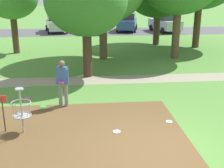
{
  "coord_description": "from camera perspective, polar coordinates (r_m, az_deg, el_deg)",
  "views": [
    {
      "loc": [
        -1.99,
        -6.6,
        4.03
      ],
      "look_at": [
        -1.09,
        2.74,
        1.0
      ],
      "focal_mm": 46.36,
      "sensor_mm": 36.0,
      "label": 1
    }
  ],
  "objects": [
    {
      "name": "player_throwing",
      "position": [
        10.49,
        -9.73,
        0.65
      ],
      "size": [
        0.5,
        0.44,
        1.71
      ],
      "color": "slate",
      "rests_on": "ground"
    },
    {
      "name": "frisbee_far_left",
      "position": [
        11.83,
        -16.36,
        -2.73
      ],
      "size": [
        0.21,
        0.21,
        0.02
      ],
      "primitive_type": "cylinder",
      "color": "#E53D99",
      "rests_on": "ground"
    },
    {
      "name": "frisbee_mid_grass",
      "position": [
        9.58,
        11.2,
        -7.3
      ],
      "size": [
        0.21,
        0.21,
        0.02
      ],
      "primitive_type": "cylinder",
      "color": "white",
      "rests_on": "ground"
    },
    {
      "name": "frisbee_scattered_a",
      "position": [
        10.85,
        -13.46,
        -4.37
      ],
      "size": [
        0.24,
        0.24,
        0.02
      ],
      "primitive_type": "cylinder",
      "color": "green",
      "rests_on": "ground"
    },
    {
      "name": "dirt_tee_pad",
      "position": [
        8.82,
        -6.21,
        -9.39
      ],
      "size": [
        6.17,
        4.57,
        0.01
      ],
      "primitive_type": "cube",
      "color": "brown",
      "rests_on": "ground"
    },
    {
      "name": "parking_lot_strip",
      "position": [
        30.49,
        -1.74,
        10.3
      ],
      "size": [
        36.0,
        6.0,
        0.01
      ],
      "primitive_type": "cube",
      "color": "#4C4C51",
      "rests_on": "ground"
    },
    {
      "name": "parked_car_rightmost",
      "position": [
        30.82,
        10.38,
        11.83
      ],
      "size": [
        2.71,
        4.5,
        1.84
      ],
      "color": "#B2B7BC",
      "rests_on": "ground"
    },
    {
      "name": "ground_plane",
      "position": [
        7.99,
        9.97,
        -12.72
      ],
      "size": [
        160.0,
        160.0,
        0.0
      ],
      "primitive_type": "plane",
      "color": "#518438"
    },
    {
      "name": "parked_car_leftmost",
      "position": [
        30.58,
        -10.95,
        11.75
      ],
      "size": [
        2.56,
        4.46,
        1.84
      ],
      "color": "#B2B7BC",
      "rests_on": "ground"
    },
    {
      "name": "gravel_path",
      "position": [
        13.84,
        3.01,
        0.94
      ],
      "size": [
        40.0,
        1.34,
        0.0
      ],
      "primitive_type": "cube",
      "color": "gray",
      "rests_on": "ground"
    },
    {
      "name": "tree_mid_right",
      "position": [
        13.81,
        -5.15,
        15.99
      ],
      "size": [
        3.84,
        3.84,
        5.24
      ],
      "color": "#422D1E",
      "rests_on": "ground"
    },
    {
      "name": "parked_car_center_right",
      "position": [
        30.97,
        3.01,
        12.12
      ],
      "size": [
        2.69,
        4.5,
        1.84
      ],
      "color": "#2D4784",
      "rests_on": "ground"
    },
    {
      "name": "frisbee_far_right",
      "position": [
        8.78,
        0.92,
        -9.37
      ],
      "size": [
        0.23,
        0.23,
        0.02
      ],
      "primitive_type": "cylinder",
      "color": "white",
      "rests_on": "ground"
    },
    {
      "name": "parked_car_center_left",
      "position": [
        29.71,
        -3.25,
        11.87
      ],
      "size": [
        2.34,
        4.38,
        1.84
      ],
      "color": "silver",
      "rests_on": "ground"
    },
    {
      "name": "disc_golf_basket",
      "position": [
        8.87,
        -17.82,
        -4.7
      ],
      "size": [
        0.98,
        0.58,
        1.39
      ],
      "color": "#9E9EA3",
      "rests_on": "ground"
    }
  ]
}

